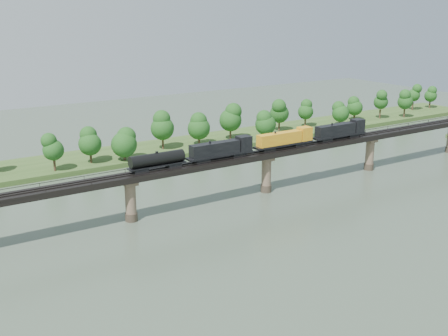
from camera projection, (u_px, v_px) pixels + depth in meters
ground at (343, 227)px, 130.37m from camera, size 400.00×400.00×0.00m
far_bank at (173, 148)px, 198.82m from camera, size 300.00×24.00×1.60m
bridge at (266, 173)px, 153.08m from camera, size 236.00×30.00×11.50m
bridge_superstructure at (267, 150)px, 151.31m from camera, size 220.00×4.90×0.75m
far_treeline at (157, 131)px, 188.70m from camera, size 289.06×17.54×13.60m
freight_train at (264, 143)px, 150.15m from camera, size 75.91×2.96×5.22m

